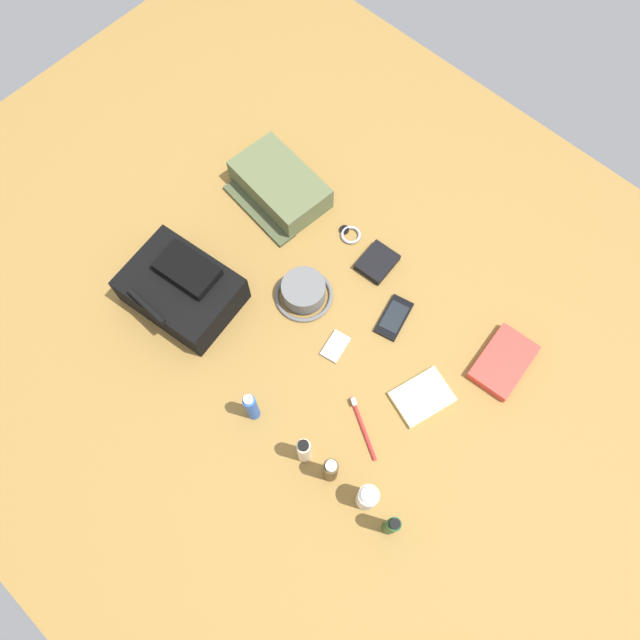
% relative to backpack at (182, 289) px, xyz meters
% --- Properties ---
extents(ground_plane, '(2.64, 2.02, 0.02)m').
position_rel_backpack_xyz_m(ground_plane, '(-0.34, -0.20, -0.07)').
color(ground_plane, olive).
rests_on(ground_plane, ground).
extents(backpack, '(0.33, 0.26, 0.14)m').
position_rel_backpack_xyz_m(backpack, '(0.00, 0.00, 0.00)').
color(backpack, black).
rests_on(backpack, ground_plane).
extents(toiletry_pouch, '(0.31, 0.24, 0.08)m').
position_rel_backpack_xyz_m(toiletry_pouch, '(0.05, -0.44, -0.02)').
color(toiletry_pouch, '#56603D').
rests_on(toiletry_pouch, ground_plane).
extents(bucket_hat, '(0.17, 0.17, 0.07)m').
position_rel_backpack_xyz_m(bucket_hat, '(-0.24, -0.23, -0.03)').
color(bucket_hat, '#616161').
rests_on(bucket_hat, ground_plane).
extents(shampoo_bottle, '(0.03, 0.03, 0.16)m').
position_rel_backpack_xyz_m(shampoo_bottle, '(-0.83, 0.08, 0.02)').
color(shampoo_bottle, '#19471E').
rests_on(shampoo_bottle, ground_plane).
extents(toothpaste_tube, '(0.05, 0.05, 0.13)m').
position_rel_backpack_xyz_m(toothpaste_tube, '(-0.75, 0.07, 0.00)').
color(toothpaste_tube, white).
rests_on(toothpaste_tube, ground_plane).
extents(cologne_bottle, '(0.04, 0.04, 0.15)m').
position_rel_backpack_xyz_m(cologne_bottle, '(-0.64, 0.09, 0.01)').
color(cologne_bottle, '#473319').
rests_on(cologne_bottle, ground_plane).
extents(lotion_bottle, '(0.04, 0.04, 0.15)m').
position_rel_backpack_xyz_m(lotion_bottle, '(-0.56, 0.10, 0.01)').
color(lotion_bottle, beige).
rests_on(lotion_bottle, ground_plane).
extents(deodorant_spray, '(0.03, 0.03, 0.16)m').
position_rel_backpack_xyz_m(deodorant_spray, '(-0.38, 0.11, 0.02)').
color(deodorant_spray, blue).
rests_on(deodorant_spray, ground_plane).
extents(paperback_novel, '(0.14, 0.20, 0.03)m').
position_rel_backpack_xyz_m(paperback_novel, '(-0.78, -0.46, -0.05)').
color(paperback_novel, red).
rests_on(paperback_novel, ground_plane).
extents(cell_phone, '(0.09, 0.14, 0.01)m').
position_rel_backpack_xyz_m(cell_phone, '(-0.48, -0.35, -0.05)').
color(cell_phone, black).
rests_on(cell_phone, ground_plane).
extents(media_player, '(0.07, 0.09, 0.01)m').
position_rel_backpack_xyz_m(media_player, '(-0.42, -0.18, -0.05)').
color(media_player, '#B7B7BC').
rests_on(media_player, ground_plane).
extents(wristwatch, '(0.07, 0.06, 0.01)m').
position_rel_backpack_xyz_m(wristwatch, '(-0.21, -0.47, -0.05)').
color(wristwatch, '#99999E').
rests_on(wristwatch, ground_plane).
extents(toothbrush, '(0.16, 0.09, 0.02)m').
position_rel_backpack_xyz_m(toothbrush, '(-0.61, -0.06, -0.05)').
color(toothbrush, red).
rests_on(toothbrush, ground_plane).
extents(wallet, '(0.10, 0.12, 0.02)m').
position_rel_backpack_xyz_m(wallet, '(-0.33, -0.45, -0.05)').
color(wallet, black).
rests_on(wallet, ground_plane).
extents(notepad, '(0.15, 0.18, 0.02)m').
position_rel_backpack_xyz_m(notepad, '(-0.68, -0.23, -0.05)').
color(notepad, beige).
rests_on(notepad, ground_plane).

